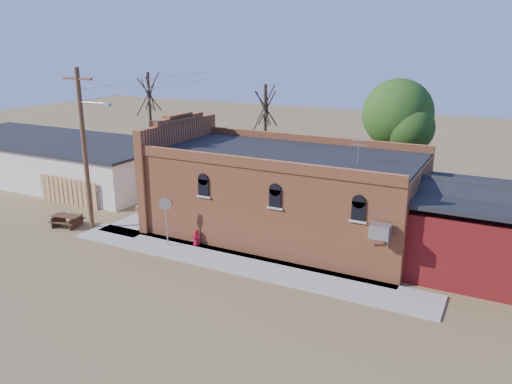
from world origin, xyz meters
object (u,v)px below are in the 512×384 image
at_px(utility_pole, 85,147).
at_px(picnic_table, 67,219).
at_px(fire_hydrant, 196,237).
at_px(brick_bar, 280,193).
at_px(stop_sign, 166,208).
at_px(trash_barrel, 147,220).

height_order(utility_pole, picnic_table, utility_pole).
xyz_separation_m(utility_pole, fire_hydrant, (6.70, 0.60, -4.29)).
bearing_deg(picnic_table, brick_bar, 11.48).
xyz_separation_m(fire_hydrant, picnic_table, (-8.29, -0.99, -0.04)).
height_order(utility_pole, fire_hydrant, utility_pole).
distance_m(utility_pole, stop_sign, 6.06).
relative_size(trash_barrel, picnic_table, 0.47).
bearing_deg(utility_pole, stop_sign, -1.89).
height_order(stop_sign, picnic_table, stop_sign).
xyz_separation_m(utility_pole, stop_sign, (5.44, -0.18, -2.66)).
bearing_deg(brick_bar, trash_barrel, -158.16).
xyz_separation_m(brick_bar, utility_pole, (-9.79, -4.29, 2.43)).
xyz_separation_m(brick_bar, picnic_table, (-11.38, -4.69, -1.90)).
xyz_separation_m(fire_hydrant, stop_sign, (-1.26, -0.78, 1.63)).
relative_size(fire_hydrant, picnic_table, 0.45).
xyz_separation_m(brick_bar, stop_sign, (-4.35, -4.47, -0.23)).
distance_m(fire_hydrant, picnic_table, 8.35).
height_order(stop_sign, trash_barrel, stop_sign).
bearing_deg(utility_pole, trash_barrel, 28.16).
height_order(fire_hydrant, picnic_table, fire_hydrant).
bearing_deg(trash_barrel, fire_hydrant, -12.58).
xyz_separation_m(trash_barrel, picnic_table, (-4.35, -1.87, -0.07)).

